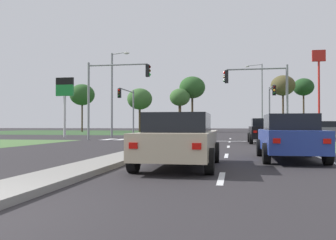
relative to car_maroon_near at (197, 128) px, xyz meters
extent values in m
plane|color=#282628|center=(2.19, -27.26, -0.78)|extent=(200.00, 200.00, 0.00)
cube|color=#2D4C28|center=(-23.31, -2.76, -0.77)|extent=(35.00, 35.00, 0.01)
cube|color=gray|center=(2.19, -46.26, -0.71)|extent=(1.20, 22.00, 0.14)
cube|color=#ADA89E|center=(2.19, -2.26, -0.71)|extent=(1.20, 36.00, 0.14)
cube|color=silver|center=(5.69, -53.10, -0.77)|extent=(0.14, 2.00, 0.01)
cube|color=silver|center=(5.69, -47.10, -0.77)|extent=(0.14, 2.00, 0.01)
cube|color=silver|center=(5.69, -41.10, -0.77)|extent=(0.14, 2.00, 0.01)
cube|color=silver|center=(5.69, -35.10, -0.77)|extent=(0.14, 2.00, 0.01)
cube|color=silver|center=(5.69, -29.10, -0.77)|extent=(0.14, 2.00, 0.01)
cube|color=silver|center=(9.04, -45.26, -0.77)|extent=(0.14, 24.00, 0.01)
cube|color=silver|center=(5.99, -34.26, -0.77)|extent=(6.40, 0.50, 0.01)
cube|color=silver|center=(-4.21, -32.46, -0.77)|extent=(0.70, 2.80, 0.01)
cube|color=silver|center=(-3.06, -32.46, -0.77)|extent=(0.70, 2.80, 0.01)
cube|color=silver|center=(-1.91, -32.46, -0.77)|extent=(0.70, 2.80, 0.01)
cube|color=silver|center=(-0.76, -32.46, -0.77)|extent=(0.70, 2.80, 0.01)
cube|color=silver|center=(0.39, -32.46, -0.77)|extent=(0.70, 2.80, 0.01)
cube|color=silver|center=(1.54, -32.46, -0.77)|extent=(0.70, 2.80, 0.01)
cube|color=silver|center=(2.69, -32.46, -0.77)|extent=(0.70, 2.80, 0.01)
cube|color=silver|center=(3.84, -32.46, -0.77)|extent=(0.70, 2.80, 0.01)
cube|color=maroon|center=(0.00, -0.03, -0.12)|extent=(1.87, 4.55, 0.68)
cube|color=black|center=(0.00, 0.12, 0.48)|extent=(1.65, 2.09, 0.52)
cube|color=red|center=(0.71, 2.26, -0.05)|extent=(0.20, 0.04, 0.14)
cube|color=red|center=(-0.71, 2.26, -0.05)|extent=(0.20, 0.04, 0.14)
cylinder|color=black|center=(0.93, -1.49, -0.46)|extent=(0.22, 0.64, 0.64)
cylinder|color=black|center=(-0.93, -1.49, -0.46)|extent=(0.22, 0.64, 0.64)
cylinder|color=black|center=(0.93, 1.42, -0.46)|extent=(0.22, 0.64, 0.64)
cylinder|color=black|center=(-0.93, 1.42, -0.46)|extent=(0.22, 0.64, 0.64)
cube|color=#BCAD8E|center=(4.46, -51.12, -0.12)|extent=(1.87, 4.48, 0.67)
cube|color=black|center=(4.46, -51.27, 0.47)|extent=(1.65, 2.06, 0.52)
cube|color=red|center=(3.75, -53.39, -0.06)|extent=(0.20, 0.04, 0.14)
cube|color=red|center=(5.17, -53.39, -0.06)|extent=(0.20, 0.04, 0.14)
cylinder|color=black|center=(3.53, -49.69, -0.46)|extent=(0.22, 0.64, 0.64)
cylinder|color=black|center=(5.40, -49.69, -0.46)|extent=(0.22, 0.64, 0.64)
cylinder|color=black|center=(3.53, -52.56, -0.46)|extent=(0.22, 0.64, 0.64)
cylinder|color=black|center=(5.40, -52.56, -0.46)|extent=(0.22, 0.64, 0.64)
cube|color=#B7B7BC|center=(-0.24, -16.59, -0.13)|extent=(1.73, 4.49, 0.65)
cube|color=black|center=(-0.24, -16.44, 0.45)|extent=(1.52, 2.07, 0.52)
cube|color=red|center=(0.41, -14.33, -0.07)|extent=(0.20, 0.04, 0.14)
cube|color=red|center=(-0.90, -14.33, -0.07)|extent=(0.20, 0.04, 0.14)
cylinder|color=black|center=(0.62, -18.03, -0.46)|extent=(0.22, 0.64, 0.64)
cylinder|color=black|center=(-1.11, -18.03, -0.46)|extent=(0.22, 0.64, 0.64)
cylinder|color=black|center=(0.62, -15.16, -0.46)|extent=(0.22, 0.64, 0.64)
cylinder|color=black|center=(-1.11, -15.16, -0.46)|extent=(0.22, 0.64, 0.64)
cube|color=#19565B|center=(-0.13, -8.96, -0.09)|extent=(1.74, 4.50, 0.73)
cube|color=black|center=(-0.13, -8.81, 0.54)|extent=(1.53, 2.07, 0.52)
cube|color=red|center=(0.54, -6.69, -0.02)|extent=(0.20, 0.04, 0.14)
cube|color=red|center=(-0.79, -6.69, -0.02)|extent=(0.20, 0.04, 0.14)
cylinder|color=black|center=(0.75, -10.40, -0.46)|extent=(0.22, 0.64, 0.64)
cylinder|color=black|center=(-1.00, -10.40, -0.46)|extent=(0.22, 0.64, 0.64)
cylinder|color=black|center=(0.75, -7.52, -0.46)|extent=(0.22, 0.64, 0.64)
cylinder|color=black|center=(-1.00, -7.52, -0.46)|extent=(0.22, 0.64, 0.64)
cube|color=black|center=(7.91, -36.65, -0.07)|extent=(1.75, 4.26, 0.77)
cube|color=black|center=(7.91, -36.80, 0.57)|extent=(1.54, 1.96, 0.52)
cube|color=red|center=(7.25, -38.80, 0.00)|extent=(0.20, 0.04, 0.14)
cube|color=red|center=(8.58, -38.80, 0.00)|extent=(0.20, 0.04, 0.14)
cylinder|color=black|center=(7.04, -35.29, -0.46)|extent=(0.22, 0.64, 0.64)
cylinder|color=black|center=(8.79, -35.29, -0.46)|extent=(0.22, 0.64, 0.64)
cylinder|color=black|center=(7.04, -38.02, -0.46)|extent=(0.22, 0.64, 0.64)
cylinder|color=black|center=(8.79, -38.02, -0.46)|extent=(0.22, 0.64, 0.64)
cube|color=navy|center=(7.82, -48.43, -0.11)|extent=(1.75, 4.48, 0.70)
cube|color=black|center=(7.82, -48.58, 0.50)|extent=(1.54, 2.06, 0.52)
cube|color=red|center=(7.15, -50.69, -0.04)|extent=(0.20, 0.04, 0.14)
cube|color=red|center=(8.48, -50.69, -0.04)|extent=(0.20, 0.04, 0.14)
cylinder|color=black|center=(6.94, -47.00, -0.46)|extent=(0.22, 0.64, 0.64)
cylinder|color=black|center=(8.69, -47.00, -0.46)|extent=(0.22, 0.64, 0.64)
cylinder|color=black|center=(6.94, -49.86, -0.46)|extent=(0.22, 0.64, 0.64)
cylinder|color=black|center=(8.69, -49.86, -0.46)|extent=(0.22, 0.64, 0.64)
cube|color=slate|center=(14.16, -27.64, -0.12)|extent=(4.16, 1.78, 0.68)
cube|color=black|center=(14.01, -27.64, 0.48)|extent=(1.91, 1.57, 0.52)
cube|color=red|center=(12.06, -26.96, -0.05)|extent=(0.04, 0.20, 0.14)
cube|color=red|center=(12.06, -28.31, -0.05)|extent=(0.04, 0.20, 0.14)
cylinder|color=black|center=(12.83, -26.74, -0.46)|extent=(0.64, 0.22, 0.64)
cylinder|color=black|center=(12.83, -28.53, -0.46)|extent=(0.64, 0.22, 0.64)
cylinder|color=gray|center=(9.79, -20.66, 1.86)|extent=(0.18, 0.18, 5.27)
cylinder|color=gray|center=(9.79, -23.05, 4.24)|extent=(0.12, 4.77, 0.12)
cube|color=black|center=(9.79, -25.43, 3.71)|extent=(0.32, 0.26, 0.95)
sphere|color=#360503|center=(9.79, -25.59, 4.01)|extent=(0.20, 0.20, 0.20)
sphere|color=orange|center=(9.79, -25.59, 3.71)|extent=(0.20, 0.20, 0.20)
sphere|color=black|center=(9.79, -25.59, 3.41)|extent=(0.20, 0.20, 0.20)
cylinder|color=gray|center=(9.79, -33.86, 2.00)|extent=(0.18, 0.18, 5.56)
cylinder|color=gray|center=(7.63, -33.86, 4.54)|extent=(4.32, 0.12, 0.12)
cube|color=black|center=(5.47, -33.86, 4.01)|extent=(0.26, 0.32, 0.95)
sphere|color=red|center=(5.31, -33.86, 4.31)|extent=(0.20, 0.20, 0.20)
sphere|color=#3A2405|center=(5.31, -33.86, 4.01)|extent=(0.20, 0.20, 0.20)
sphere|color=black|center=(5.31, -33.86, 3.71)|extent=(0.20, 0.20, 0.20)
cylinder|color=gray|center=(-5.41, -20.66, 1.82)|extent=(0.18, 0.18, 5.20)
cylinder|color=gray|center=(-5.41, -23.27, 4.17)|extent=(0.12, 5.22, 0.12)
cube|color=black|center=(-5.41, -25.88, 3.64)|extent=(0.32, 0.26, 0.95)
sphere|color=red|center=(-5.41, -26.04, 3.94)|extent=(0.20, 0.20, 0.20)
sphere|color=#3A2405|center=(-5.41, -26.04, 3.64)|extent=(0.20, 0.20, 0.20)
sphere|color=black|center=(-5.41, -26.04, 3.34)|extent=(0.20, 0.20, 0.20)
cylinder|color=gray|center=(-5.41, -33.86, 2.31)|extent=(0.18, 0.18, 6.17)
cylinder|color=gray|center=(-2.99, -33.86, 5.15)|extent=(4.84, 0.12, 0.12)
cube|color=black|center=(-0.57, -33.86, 4.62)|extent=(0.26, 0.32, 0.95)
sphere|color=#360503|center=(-0.41, -33.86, 4.92)|extent=(0.20, 0.20, 0.20)
sphere|color=#3A2405|center=(-0.41, -33.86, 4.62)|extent=(0.20, 0.20, 0.20)
sphere|color=green|center=(-0.41, -33.86, 4.32)|extent=(0.20, 0.20, 0.20)
cylinder|color=gray|center=(-5.85, -26.93, 3.37)|extent=(0.20, 0.20, 8.29)
cylinder|color=gray|center=(-4.98, -27.30, 7.42)|extent=(1.76, 0.82, 0.10)
ellipsoid|color=#B2B2A8|center=(-4.12, -27.66, 7.32)|extent=(0.56, 0.28, 0.20)
cylinder|color=gray|center=(10.23, -4.82, 4.45)|extent=(0.20, 0.20, 10.45)
cylinder|color=gray|center=(9.17, -4.35, 9.57)|extent=(2.16, 1.01, 0.10)
ellipsoid|color=#B2B2A8|center=(8.11, -3.89, 9.47)|extent=(0.56, 0.28, 0.20)
cylinder|color=#232833|center=(1.97, -13.81, -0.25)|extent=(0.16, 0.16, 0.78)
cylinder|color=#4C4C4C|center=(1.97, -13.81, 0.54)|extent=(0.34, 0.34, 0.81)
sphere|color=tan|center=(1.97, -13.81, 1.06)|extent=(0.23, 0.23, 0.23)
cylinder|color=red|center=(17.77, -7.45, 4.28)|extent=(0.28, 0.28, 10.12)
cube|color=red|center=(17.77, -7.45, 10.14)|extent=(1.80, 0.30, 1.60)
torus|color=yellow|center=(17.38, -7.28, 10.14)|extent=(0.96, 0.16, 0.96)
torus|color=yellow|center=(18.17, -7.28, 10.14)|extent=(0.96, 0.16, 0.96)
cylinder|color=silver|center=(-10.33, -27.95, 1.25)|extent=(0.24, 0.24, 4.05)
cube|color=#197F33|center=(-10.33, -27.95, 3.82)|extent=(1.80, 0.24, 1.10)
cube|color=black|center=(-10.33, -27.95, 4.72)|extent=(1.80, 0.24, 0.70)
cylinder|color=#423323|center=(-20.56, -0.25, 1.91)|extent=(0.28, 0.28, 5.38)
ellipsoid|color=#285123|center=(-20.56, -0.25, 5.82)|extent=(4.43, 4.43, 3.76)
cylinder|color=#423323|center=(-10.61, 2.14, 1.55)|extent=(0.38, 0.38, 4.65)
ellipsoid|color=#38602D|center=(-10.61, 2.14, 5.11)|extent=(4.49, 4.49, 3.82)
cylinder|color=#423323|center=(-3.05, 0.29, 1.72)|extent=(0.48, 0.48, 5.00)
ellipsoid|color=#38602D|center=(-3.05, 0.29, 5.18)|extent=(3.49, 3.49, 2.96)
cylinder|color=#423323|center=(-1.12, 2.17, 2.50)|extent=(0.36, 0.36, 6.55)
ellipsoid|color=#285123|center=(-1.12, 2.17, 7.01)|extent=(4.52, 4.52, 3.84)
cylinder|color=#423323|center=(13.79, -0.73, 2.47)|extent=(0.30, 0.30, 6.49)
ellipsoid|color=#4C4728|center=(13.79, -0.73, 6.76)|extent=(3.83, 3.83, 3.26)
cylinder|color=#423323|center=(17.61, 3.03, 2.56)|extent=(0.28, 0.28, 6.68)
ellipsoid|color=#1E421E|center=(17.61, 3.03, 6.84)|extent=(3.44, 3.44, 2.92)
camera|label=1|loc=(5.96, -61.25, 0.40)|focal=38.94mm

